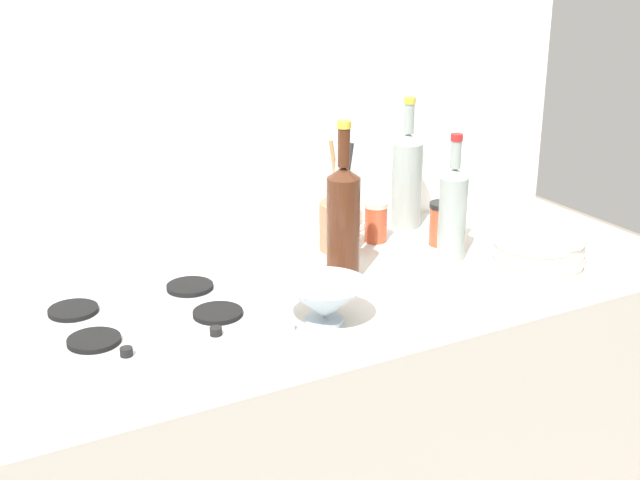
# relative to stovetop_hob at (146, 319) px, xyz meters

# --- Properties ---
(counter_block) EXTENTS (1.80, 0.70, 0.90)m
(counter_block) POSITION_rel_stovetop_hob_xyz_m (0.40, -0.02, -0.46)
(counter_block) COLOR beige
(counter_block) RESTS_ON ground
(backsplash_panel) EXTENTS (1.90, 0.06, 2.52)m
(backsplash_panel) POSITION_rel_stovetop_hob_xyz_m (0.40, 0.36, 0.35)
(backsplash_panel) COLOR white
(backsplash_panel) RESTS_ON ground
(stovetop_hob) EXTENTS (0.51, 0.35, 0.04)m
(stovetop_hob) POSITION_rel_stovetop_hob_xyz_m (0.00, 0.00, 0.00)
(stovetop_hob) COLOR #B2B2B7
(stovetop_hob) RESTS_ON counter_block
(plate_stack) EXTENTS (0.22, 0.22, 0.08)m
(plate_stack) POSITION_rel_stovetop_hob_xyz_m (0.93, -0.13, 0.03)
(plate_stack) COLOR silver
(plate_stack) RESTS_ON counter_block
(wine_bottle_leftmost) EXTENTS (0.07, 0.07, 0.31)m
(wine_bottle_leftmost) POSITION_rel_stovetop_hob_xyz_m (0.77, 0.01, 0.11)
(wine_bottle_leftmost) COLOR gray
(wine_bottle_leftmost) RESTS_ON counter_block
(wine_bottle_mid_left) EXTENTS (0.08, 0.08, 0.37)m
(wine_bottle_mid_left) POSITION_rel_stovetop_hob_xyz_m (0.48, 0.02, 0.13)
(wine_bottle_mid_left) COLOR #472314
(wine_bottle_mid_left) RESTS_ON counter_block
(wine_bottle_mid_right) EXTENTS (0.08, 0.08, 0.35)m
(wine_bottle_mid_right) POSITION_rel_stovetop_hob_xyz_m (0.81, 0.26, 0.12)
(wine_bottle_mid_right) COLOR gray
(wine_bottle_mid_right) RESTS_ON counter_block
(mixing_bowl) EXTENTS (0.18, 0.18, 0.09)m
(mixing_bowl) POSITION_rel_stovetop_hob_xyz_m (0.32, -0.17, 0.03)
(mixing_bowl) COLOR silver
(mixing_bowl) RESTS_ON counter_block
(utensil_crock) EXTENTS (0.10, 0.10, 0.30)m
(utensil_crock) POSITION_rel_stovetop_hob_xyz_m (0.56, 0.19, 0.06)
(utensil_crock) COLOR #996B4C
(utensil_crock) RESTS_ON counter_block
(condiment_jar_front) EXTENTS (0.06, 0.06, 0.10)m
(condiment_jar_front) POSITION_rel_stovetop_hob_xyz_m (0.68, 0.19, 0.04)
(condiment_jar_front) COLOR #C64C2D
(condiment_jar_front) RESTS_ON counter_block
(condiment_jar_rear) EXTENTS (0.07, 0.07, 0.11)m
(condiment_jar_rear) POSITION_rel_stovetop_hob_xyz_m (0.81, 0.09, 0.04)
(condiment_jar_rear) COLOR #C64C2D
(condiment_jar_rear) RESTS_ON counter_block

